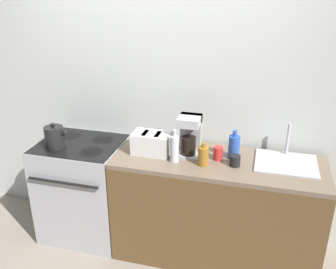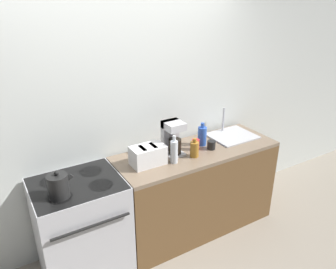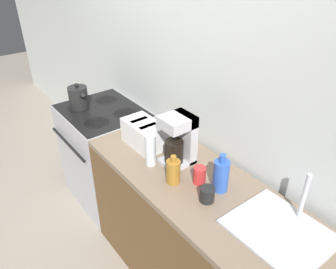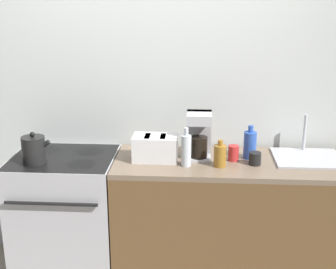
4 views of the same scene
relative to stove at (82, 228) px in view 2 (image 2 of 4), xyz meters
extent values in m
plane|color=gray|center=(0.62, -0.31, -0.47)|extent=(12.00, 12.00, 0.00)
cube|color=silver|center=(0.62, 0.36, 0.83)|extent=(8.00, 0.05, 2.60)
cube|color=#B7B7BC|center=(0.00, 0.00, -0.01)|extent=(0.73, 0.62, 0.93)
cube|color=black|center=(0.00, 0.00, 0.44)|extent=(0.72, 0.60, 0.02)
cylinder|color=black|center=(-0.17, -0.13, 0.45)|extent=(0.20, 0.20, 0.01)
cylinder|color=black|center=(0.17, -0.13, 0.45)|extent=(0.20, 0.20, 0.01)
cylinder|color=black|center=(-0.17, 0.13, 0.45)|extent=(0.20, 0.20, 0.01)
cylinder|color=black|center=(0.17, 0.13, 0.45)|extent=(0.20, 0.20, 0.01)
cylinder|color=black|center=(0.00, -0.33, 0.25)|extent=(0.62, 0.02, 0.02)
cube|color=brown|center=(1.21, 0.00, -0.03)|extent=(1.68, 0.62, 0.89)
cube|color=#7A6651|center=(1.21, 0.00, 0.43)|extent=(1.68, 0.62, 0.04)
cylinder|color=black|center=(-0.16, -0.12, 0.55)|extent=(0.16, 0.16, 0.19)
sphere|color=black|center=(-0.16, -0.12, 0.66)|extent=(0.03, 0.03, 0.03)
cylinder|color=black|center=(-0.09, -0.12, 0.58)|extent=(0.09, 0.03, 0.08)
cube|color=white|center=(0.66, -0.01, 0.54)|extent=(0.31, 0.19, 0.18)
cube|color=black|center=(0.61, -0.01, 0.62)|extent=(0.04, 0.13, 0.01)
cube|color=black|center=(0.72, -0.01, 0.62)|extent=(0.04, 0.13, 0.01)
cube|color=#B7B7BC|center=(0.96, 0.04, 0.46)|extent=(0.17, 0.19, 0.02)
cube|color=#B7B7BC|center=(0.96, 0.10, 0.62)|extent=(0.17, 0.06, 0.33)
cube|color=#B7B7BC|center=(0.96, 0.04, 0.75)|extent=(0.17, 0.19, 0.07)
cylinder|color=black|center=(0.96, 0.01, 0.54)|extent=(0.12, 0.12, 0.15)
cube|color=#B7B7BC|center=(1.73, 0.07, 0.46)|extent=(0.47, 0.40, 0.01)
cylinder|color=silver|center=(1.73, 0.23, 0.59)|extent=(0.02, 0.02, 0.28)
cylinder|color=#2D56B7|center=(1.32, 0.07, 0.55)|extent=(0.09, 0.09, 0.19)
cylinder|color=#2D56B7|center=(1.32, 0.07, 0.67)|extent=(0.04, 0.04, 0.05)
cylinder|color=#9E6B23|center=(1.11, -0.11, 0.53)|extent=(0.08, 0.08, 0.15)
cylinder|color=#9E6B23|center=(1.11, -0.11, 0.62)|extent=(0.03, 0.03, 0.04)
cylinder|color=silver|center=(0.88, -0.11, 0.56)|extent=(0.07, 0.07, 0.21)
cylinder|color=silver|center=(0.88, -0.11, 0.69)|extent=(0.03, 0.03, 0.05)
cylinder|color=red|center=(1.20, 0.01, 0.51)|extent=(0.07, 0.07, 0.11)
cylinder|color=black|center=(1.34, -0.06, 0.49)|extent=(0.08, 0.08, 0.09)
camera|label=1|loc=(1.51, -2.65, 1.81)|focal=40.00mm
camera|label=2|loc=(-0.53, -2.35, 1.89)|focal=35.00mm
camera|label=3|loc=(2.30, -1.06, 1.69)|focal=35.00mm
camera|label=4|loc=(0.95, -3.06, 1.61)|focal=50.00mm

